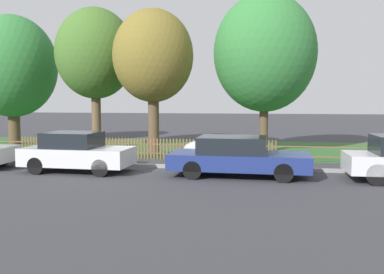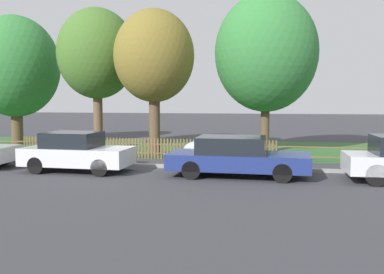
{
  "view_description": "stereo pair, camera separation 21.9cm",
  "coord_description": "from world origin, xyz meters",
  "px_view_note": "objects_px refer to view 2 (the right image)",
  "views": [
    {
      "loc": [
        5.08,
        -15.24,
        2.55
      ],
      "look_at": [
        2.39,
        0.82,
        1.1
      ],
      "focal_mm": 40.0,
      "sensor_mm": 36.0,
      "label": 1
    },
    {
      "loc": [
        5.29,
        -15.2,
        2.55
      ],
      "look_at": [
        2.39,
        0.82,
        1.1
      ],
      "focal_mm": 40.0,
      "sensor_mm": 36.0,
      "label": 2
    }
  ],
  "objects_px": {
    "parked_car_black_saloon": "(76,152)",
    "tree_nearest_kerb": "(15,67)",
    "covered_motorcycle": "(208,150)",
    "parked_car_navy_estate": "(236,156)",
    "tree_behind_motorcycle": "(97,54)",
    "tree_mid_park": "(154,57)",
    "tree_far_left": "(266,53)"
  },
  "relations": [
    {
      "from": "parked_car_black_saloon",
      "to": "tree_nearest_kerb",
      "type": "bearing_deg",
      "value": 134.34
    },
    {
      "from": "covered_motorcycle",
      "to": "parked_car_navy_estate",
      "type": "bearing_deg",
      "value": -57.11
    },
    {
      "from": "parked_car_black_saloon",
      "to": "tree_behind_motorcycle",
      "type": "bearing_deg",
      "value": 107.95
    },
    {
      "from": "parked_car_black_saloon",
      "to": "parked_car_navy_estate",
      "type": "height_order",
      "value": "parked_car_black_saloon"
    },
    {
      "from": "covered_motorcycle",
      "to": "tree_behind_motorcycle",
      "type": "height_order",
      "value": "tree_behind_motorcycle"
    },
    {
      "from": "tree_behind_motorcycle",
      "to": "parked_car_navy_estate",
      "type": "bearing_deg",
      "value": -40.92
    },
    {
      "from": "parked_car_navy_estate",
      "to": "tree_nearest_kerb",
      "type": "relative_size",
      "value": 0.64
    },
    {
      "from": "tree_mid_park",
      "to": "covered_motorcycle",
      "type": "bearing_deg",
      "value": -44.61
    },
    {
      "from": "tree_mid_park",
      "to": "tree_far_left",
      "type": "distance_m",
      "value": 5.23
    },
    {
      "from": "parked_car_navy_estate",
      "to": "covered_motorcycle",
      "type": "bearing_deg",
      "value": 122.72
    },
    {
      "from": "tree_nearest_kerb",
      "to": "tree_behind_motorcycle",
      "type": "height_order",
      "value": "tree_nearest_kerb"
    },
    {
      "from": "tree_nearest_kerb",
      "to": "tree_behind_motorcycle",
      "type": "distance_m",
      "value": 5.65
    },
    {
      "from": "parked_car_black_saloon",
      "to": "tree_nearest_kerb",
      "type": "height_order",
      "value": "tree_nearest_kerb"
    },
    {
      "from": "tree_behind_motorcycle",
      "to": "tree_far_left",
      "type": "bearing_deg",
      "value": -0.13
    },
    {
      "from": "tree_nearest_kerb",
      "to": "tree_behind_motorcycle",
      "type": "relative_size",
      "value": 1.01
    },
    {
      "from": "covered_motorcycle",
      "to": "tree_nearest_kerb",
      "type": "bearing_deg",
      "value": 154.45
    },
    {
      "from": "parked_car_navy_estate",
      "to": "tree_behind_motorcycle",
      "type": "bearing_deg",
      "value": 140.29
    },
    {
      "from": "tree_behind_motorcycle",
      "to": "tree_far_left",
      "type": "relative_size",
      "value": 0.95
    },
    {
      "from": "parked_car_navy_estate",
      "to": "tree_behind_motorcycle",
      "type": "relative_size",
      "value": 0.65
    },
    {
      "from": "tree_behind_motorcycle",
      "to": "tree_mid_park",
      "type": "height_order",
      "value": "tree_behind_motorcycle"
    },
    {
      "from": "parked_car_navy_estate",
      "to": "tree_nearest_kerb",
      "type": "bearing_deg",
      "value": 149.74
    },
    {
      "from": "tree_mid_park",
      "to": "tree_nearest_kerb",
      "type": "bearing_deg",
      "value": 160.59
    },
    {
      "from": "parked_car_black_saloon",
      "to": "tree_mid_park",
      "type": "xyz_separation_m",
      "value": [
        1.52,
        4.87,
        3.75
      ]
    },
    {
      "from": "tree_mid_park",
      "to": "tree_far_left",
      "type": "relative_size",
      "value": 0.88
    },
    {
      "from": "tree_nearest_kerb",
      "to": "tree_far_left",
      "type": "height_order",
      "value": "tree_far_left"
    },
    {
      "from": "parked_car_navy_estate",
      "to": "tree_far_left",
      "type": "bearing_deg",
      "value": 83.72
    },
    {
      "from": "tree_nearest_kerb",
      "to": "tree_mid_park",
      "type": "xyz_separation_m",
      "value": [
        8.88,
        -3.13,
        0.1
      ]
    },
    {
      "from": "parked_car_black_saloon",
      "to": "tree_far_left",
      "type": "xyz_separation_m",
      "value": [
        6.46,
        6.57,
        3.99
      ]
    },
    {
      "from": "parked_car_black_saloon",
      "to": "parked_car_navy_estate",
      "type": "distance_m",
      "value": 5.61
    },
    {
      "from": "tree_nearest_kerb",
      "to": "tree_far_left",
      "type": "relative_size",
      "value": 0.96
    },
    {
      "from": "parked_car_black_saloon",
      "to": "tree_nearest_kerb",
      "type": "distance_m",
      "value": 11.47
    },
    {
      "from": "parked_car_black_saloon",
      "to": "tree_far_left",
      "type": "bearing_deg",
      "value": 47.15
    }
  ]
}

